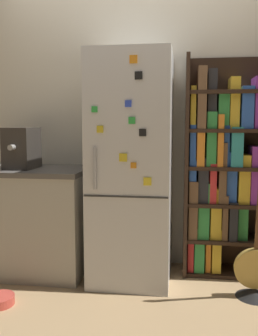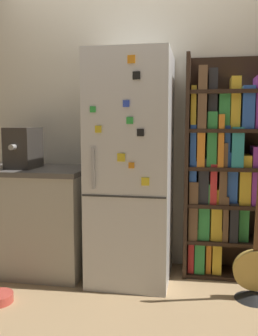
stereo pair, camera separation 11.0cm
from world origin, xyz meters
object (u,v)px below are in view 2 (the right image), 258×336
bookshelf (227,170)px  espresso_machine (23,148)px  guitar (255,275)px  refrigerator (132,169)px

bookshelf → espresso_machine: bearing=-172.9°
espresso_machine → guitar: bearing=-7.5°
bookshelf → guitar: 0.84m
guitar → bookshelf: bearing=112.1°
bookshelf → espresso_machine: (-1.66, -0.21, 0.18)m
espresso_machine → guitar: 2.05m
refrigerator → guitar: bearing=-15.2°
espresso_machine → bookshelf: bearing=7.1°
refrigerator → bookshelf: 0.77m
bookshelf → refrigerator: bearing=-165.2°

